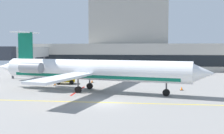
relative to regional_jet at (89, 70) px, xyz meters
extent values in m
cube|color=gray|center=(3.32, -7.81, -3.04)|extent=(120.00, 120.00, 0.10)
cube|color=yellow|center=(3.32, -7.31, -2.99)|extent=(108.00, 0.24, 0.01)
cube|color=red|center=(-1.68, 0.19, -2.99)|extent=(0.30, 8.00, 0.01)
cube|color=#B7B2A8|center=(5.38, 37.44, 0.56)|extent=(55.54, 10.51, 7.11)
cube|color=#A8A49A|center=(3.17, 40.07, 10.71)|extent=(21.52, 7.36, 13.17)
cube|color=black|center=(5.38, 32.14, -0.20)|extent=(53.32, 0.12, 2.83)
cube|color=silver|center=(-18.17, 22.48, 2.00)|extent=(1.40, 19.42, 2.40)
cube|color=#2D333D|center=(-18.17, 11.87, 2.00)|extent=(2.40, 2.00, 2.64)
cylinder|color=#4C4C51|center=(-18.17, 30.69, -1.10)|extent=(0.44, 0.44, 3.79)
cylinder|color=#4C4C51|center=(-18.17, 13.57, -1.10)|extent=(0.44, 0.44, 3.79)
cylinder|color=white|center=(0.49, -0.12, 0.04)|extent=(26.52, 9.06, 2.78)
cube|color=#0C664C|center=(0.49, -0.12, -0.73)|extent=(23.87, 8.15, 0.50)
cone|color=white|center=(14.36, -3.53, 0.04)|extent=(3.62, 3.38, 2.73)
cone|color=white|center=(-13.66, 3.36, 0.04)|extent=(4.08, 3.16, 2.36)
cube|color=white|center=(1.40, 6.65, -0.38)|extent=(5.37, 11.18, 0.28)
cube|color=white|center=(-1.85, -6.54, -0.38)|extent=(5.37, 11.18, 0.28)
cylinder|color=gray|center=(-7.26, 4.05, 0.25)|extent=(3.61, 2.28, 1.53)
cylinder|color=gray|center=(-8.31, -0.22, 0.25)|extent=(3.61, 2.28, 1.53)
cube|color=#0C664C|center=(-10.37, 2.55, 3.40)|extent=(2.49, 0.83, 3.95)
cube|color=white|center=(-10.37, 2.55, 5.38)|extent=(2.95, 4.79, 0.20)
cylinder|color=#3F3F44|center=(10.31, -2.54, -1.72)|extent=(0.20, 0.20, 1.19)
cylinder|color=black|center=(10.31, -2.54, -2.54)|extent=(0.96, 0.55, 0.90)
cylinder|color=#3F3F44|center=(-0.37, 1.95, -1.72)|extent=(0.20, 0.20, 1.19)
cylinder|color=black|center=(-0.37, 1.95, -2.54)|extent=(0.96, 0.55, 0.90)
cylinder|color=#3F3F44|center=(-1.24, -1.56, -1.72)|extent=(0.20, 0.20, 1.19)
cylinder|color=black|center=(-1.24, -1.56, -2.54)|extent=(0.96, 0.55, 0.90)
cube|color=#1E4CB2|center=(8.20, 19.57, -2.30)|extent=(3.61, 2.48, 0.69)
cube|color=#1A4197|center=(9.09, 19.33, -1.35)|extent=(1.66, 1.81, 1.22)
cylinder|color=black|center=(9.53, 20.08, -2.64)|extent=(0.75, 0.45, 0.70)
cylinder|color=black|center=(9.09, 18.46, -2.64)|extent=(0.75, 0.45, 0.70)
cylinder|color=black|center=(7.31, 20.68, -2.64)|extent=(0.75, 0.45, 0.70)
cylinder|color=black|center=(6.87, 19.06, -2.64)|extent=(0.75, 0.45, 0.70)
cube|color=silver|center=(6.86, 12.56, -2.37)|extent=(3.24, 3.79, 0.54)
cube|color=#B8B1A9|center=(6.29, 13.39, -1.58)|extent=(1.89, 1.93, 1.04)
cylinder|color=black|center=(5.55, 13.19, -2.64)|extent=(0.63, 0.73, 0.70)
cylinder|color=black|center=(6.74, 14.01, -2.64)|extent=(0.63, 0.73, 0.70)
cylinder|color=black|center=(6.99, 11.11, -2.64)|extent=(0.63, 0.73, 0.70)
cylinder|color=black|center=(8.18, 11.93, -2.64)|extent=(0.63, 0.73, 0.70)
cube|color=#E5B20C|center=(-5.59, 7.20, -2.36)|extent=(3.44, 2.42, 0.56)
cube|color=#C3970A|center=(-6.45, 7.03, -1.42)|extent=(1.55, 1.87, 1.32)
cylinder|color=black|center=(-6.49, 6.08, -2.64)|extent=(0.74, 0.41, 0.70)
cylinder|color=black|center=(-6.84, 7.89, -2.64)|extent=(0.74, 0.41, 0.70)
cylinder|color=black|center=(-4.33, 6.51, -2.64)|extent=(0.74, 0.41, 0.70)
cylinder|color=black|center=(-4.69, 8.32, -2.64)|extent=(0.74, 0.41, 0.70)
cylinder|color=white|center=(-10.16, 22.63, -1.35)|extent=(6.78, 3.61, 2.59)
sphere|color=white|center=(-6.99, 23.15, -1.35)|extent=(2.54, 2.54, 2.54)
sphere|color=white|center=(-13.34, 22.10, -1.35)|extent=(2.54, 2.54, 2.54)
cube|color=#59595B|center=(-12.09, 22.63, -2.82)|extent=(0.60, 2.33, 0.35)
cube|color=#59595B|center=(-8.23, 22.63, -2.82)|extent=(0.60, 2.33, 0.35)
cone|color=orange|center=(-6.75, 5.24, -2.72)|extent=(0.36, 0.36, 0.55)
cube|color=black|center=(-6.75, 5.24, -2.97)|extent=(0.47, 0.47, 0.04)
cone|color=orange|center=(-1.38, 9.02, -2.72)|extent=(0.36, 0.36, 0.55)
cube|color=black|center=(-1.38, 9.02, -2.97)|extent=(0.47, 0.47, 0.04)
cone|color=orange|center=(12.88, 2.42, -2.72)|extent=(0.36, 0.36, 0.55)
cube|color=black|center=(12.88, 2.42, -2.97)|extent=(0.47, 0.47, 0.04)
camera|label=1|loc=(7.42, -36.37, 3.08)|focal=42.99mm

